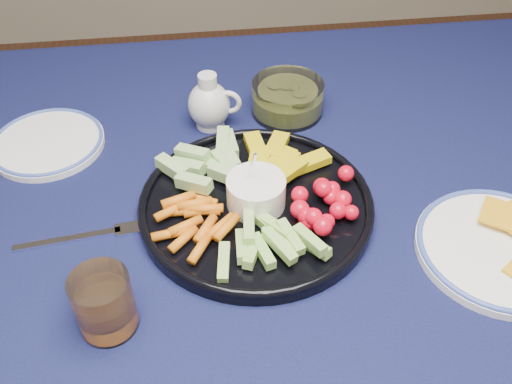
{
  "coord_description": "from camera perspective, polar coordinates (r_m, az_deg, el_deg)",
  "views": [
    {
      "loc": [
        0.03,
        -0.6,
        1.35
      ],
      "look_at": [
        0.11,
        -0.01,
        0.78
      ],
      "focal_mm": 40.0,
      "sensor_mm": 36.0,
      "label": 1
    }
  ],
  "objects": [
    {
      "name": "dining_table",
      "position": [
        0.92,
        -6.87,
        -6.08
      ],
      "size": [
        1.67,
        1.07,
        0.75
      ],
      "color": "#532B1B",
      "rests_on": "ground"
    },
    {
      "name": "crudite_platter",
      "position": [
        0.84,
        -0.15,
        -0.88
      ],
      "size": [
        0.35,
        0.35,
        0.11
      ],
      "color": "black",
      "rests_on": "dining_table"
    },
    {
      "name": "creamer_pitcher",
      "position": [
        0.99,
        -4.65,
        8.74
      ],
      "size": [
        0.09,
        0.07,
        0.1
      ],
      "color": "silver",
      "rests_on": "dining_table"
    },
    {
      "name": "pickle_bowl",
      "position": [
        1.03,
        3.15,
        9.23
      ],
      "size": [
        0.13,
        0.13,
        0.06
      ],
      "color": "white",
      "rests_on": "dining_table"
    },
    {
      "name": "cheese_plate",
      "position": [
        0.86,
        23.24,
        -5.07
      ],
      "size": [
        0.23,
        0.23,
        0.03
      ],
      "color": "white",
      "rests_on": "dining_table"
    },
    {
      "name": "juice_tumbler",
      "position": [
        0.72,
        -14.87,
        -10.94
      ],
      "size": [
        0.07,
        0.07,
        0.09
      ],
      "color": "white",
      "rests_on": "dining_table"
    },
    {
      "name": "fork_left",
      "position": [
        0.85,
        -16.34,
        -4.21
      ],
      "size": [
        0.18,
        0.04,
        0.0
      ],
      "color": "silver",
      "rests_on": "dining_table"
    },
    {
      "name": "side_plate_extra",
      "position": [
        1.02,
        -20.12,
        4.67
      ],
      "size": [
        0.19,
        0.19,
        0.02
      ],
      "color": "white",
      "rests_on": "dining_table"
    }
  ]
}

